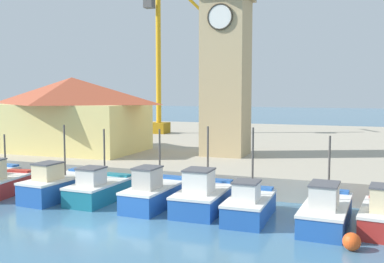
{
  "coord_description": "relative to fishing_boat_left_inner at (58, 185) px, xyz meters",
  "views": [
    {
      "loc": [
        10.11,
        -16.36,
        6.03
      ],
      "look_at": [
        0.53,
        9.84,
        3.5
      ],
      "focal_mm": 42.0,
      "sensor_mm": 36.0,
      "label": 1
    }
  ],
  "objects": [
    {
      "name": "ground_plane",
      "position": [
        5.44,
        -4.28,
        -0.76
      ],
      "size": [
        300.0,
        300.0,
        0.0
      ],
      "primitive_type": "plane",
      "color": "teal"
    },
    {
      "name": "fishing_boat_right_inner",
      "position": [
        10.97,
        -0.23,
        -0.09
      ],
      "size": [
        1.96,
        4.22,
        4.3
      ],
      "color": "#2356A8",
      "rests_on": "ground"
    },
    {
      "name": "port_crane_near",
      "position": [
        -5.15,
        25.45,
        7.05
      ],
      "size": [
        4.27,
        7.36,
        18.18
      ],
      "color": "#976E11",
      "rests_on": "quay_wharf"
    },
    {
      "name": "warehouse_left",
      "position": [
        -5.57,
        9.48,
        3.48
      ],
      "size": [
        11.17,
        7.3,
        5.81
      ],
      "color": "#E5D17A",
      "rests_on": "quay_wharf"
    },
    {
      "name": "clock_tower",
      "position": [
        6.49,
        11.41,
        8.34
      ],
      "size": [
        3.65,
        3.65,
        16.38
      ],
      "color": "tan",
      "rests_on": "quay_wharf"
    },
    {
      "name": "fishing_boat_mid_left",
      "position": [
        2.46,
        0.3,
        -0.08
      ],
      "size": [
        2.14,
        4.35,
        3.93
      ],
      "color": "#196B7F",
      "rests_on": "ground"
    },
    {
      "name": "fishing_boat_left_inner",
      "position": [
        0.0,
        0.0,
        0.0
      ],
      "size": [
        2.28,
        4.75,
        4.11
      ],
      "color": "#2356A8",
      "rests_on": "ground"
    },
    {
      "name": "mooring_buoy",
      "position": [
        15.56,
        -3.04,
        -0.42
      ],
      "size": [
        0.69,
        0.69,
        0.69
      ],
      "primitive_type": "sphere",
      "color": "#E54C19",
      "rests_on": "ground"
    },
    {
      "name": "fishing_boat_mid_right",
      "position": [
        8.47,
        0.41,
        -0.02
      ],
      "size": [
        2.27,
        4.66,
        4.23
      ],
      "color": "#2356A8",
      "rests_on": "ground"
    },
    {
      "name": "fishing_boat_center",
      "position": [
        5.82,
        0.23,
        -0.02
      ],
      "size": [
        2.05,
        4.69,
        4.02
      ],
      "color": "#2356A8",
      "rests_on": "ground"
    },
    {
      "name": "fishing_boat_right_outer",
      "position": [
        14.43,
        -0.11,
        -0.07
      ],
      "size": [
        2.21,
        5.37,
        3.99
      ],
      "color": "#2356A8",
      "rests_on": "ground"
    },
    {
      "name": "quay_wharf",
      "position": [
        5.44,
        23.56,
        -0.12
      ],
      "size": [
        120.0,
        40.0,
        1.28
      ],
      "primitive_type": "cube",
      "color": "#A89E89",
      "rests_on": "ground"
    }
  ]
}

